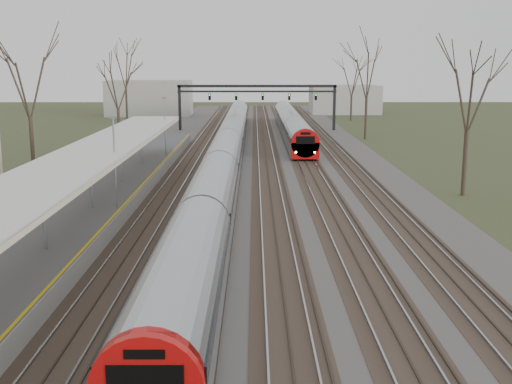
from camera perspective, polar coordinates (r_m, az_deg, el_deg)
track_bed at (r=56.14m, az=0.24°, el=2.38°), size 24.00×160.00×0.22m
platform at (r=39.86m, az=-13.10°, el=-0.99°), size 3.50×69.00×1.00m
canopy at (r=34.95m, az=-14.98°, el=2.93°), size 4.10×50.00×3.11m
signal_gantry at (r=85.53m, az=0.12°, el=8.73°), size 21.00×0.59×6.08m
tree_west_far at (r=51.31m, az=-19.66°, el=9.81°), size 5.50×5.50×11.33m
tree_east_far at (r=44.76m, az=18.46°, el=8.82°), size 5.00×5.00×10.30m
train_near at (r=58.31m, az=-2.50°, el=4.11°), size 2.62×90.21×3.05m
train_far at (r=80.30m, az=3.16°, el=6.09°), size 2.62×45.21×3.05m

